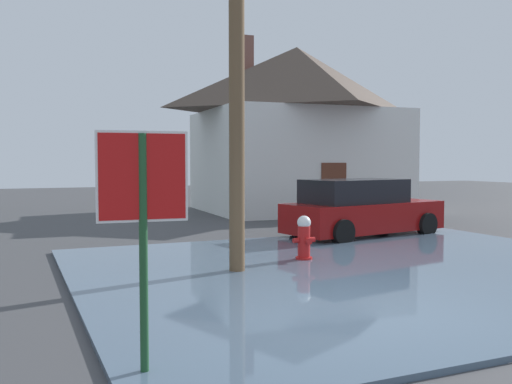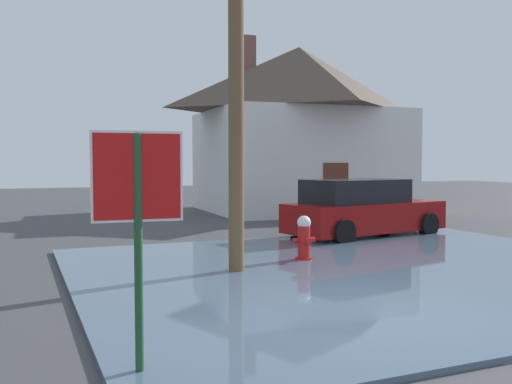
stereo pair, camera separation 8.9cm
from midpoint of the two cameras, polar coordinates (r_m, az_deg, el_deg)
name	(u,v)px [view 1 (the left image)]	position (r m, az deg, el deg)	size (l,w,h in m)	color
ground_plane	(375,323)	(7.65, 11.60, -12.89)	(80.00, 80.00, 0.10)	#424244
flood_puddle	(377,269)	(10.90, 11.94, -7.61)	(10.97, 9.13, 0.08)	#4C6075
lane_stop_bar	(500,358)	(6.62, 23.13, -15.15)	(4.18, 0.30, 0.01)	silver
stop_sign_near	(143,201)	(5.34, -11.85, -0.95)	(0.85, 0.09, 2.34)	#1E4C28
fire_hydrant	(304,240)	(11.46, 4.66, -4.82)	(0.48, 0.41, 0.96)	red
utility_pole	(237,45)	(10.34, -2.23, 14.69)	(1.60, 0.28, 7.90)	brown
house	(296,126)	(23.57, 4.00, 6.66)	(8.40, 7.37, 7.29)	silver
parked_car	(361,209)	(15.50, 10.43, -1.74)	(4.78, 2.55, 1.57)	maroon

